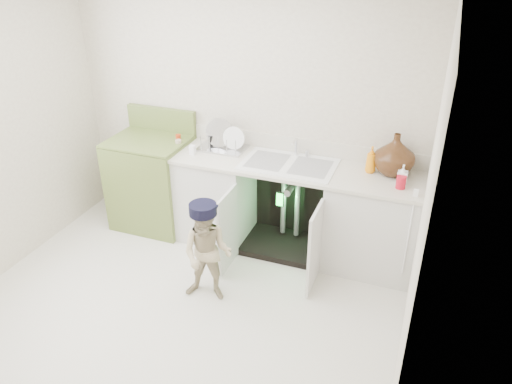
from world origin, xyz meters
TOP-DOWN VIEW (x-y plane):
  - ground at (0.00, 0.00)m, footprint 3.50×3.50m
  - room_shell at (0.00, 0.00)m, footprint 6.00×5.50m
  - counter_run at (0.59, 1.21)m, footprint 2.44×1.02m
  - avocado_stove at (-0.90, 1.18)m, footprint 0.76×0.65m
  - repair_worker at (0.16, 0.26)m, footprint 0.69×0.81m

SIDE VIEW (x-z plane):
  - ground at x=0.00m, z-range 0.00..0.00m
  - repair_worker at x=0.16m, z-range 0.01..0.90m
  - counter_run at x=0.59m, z-range -0.15..1.12m
  - avocado_stove at x=-0.90m, z-range -0.10..1.08m
  - room_shell at x=0.00m, z-range 0.62..1.88m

